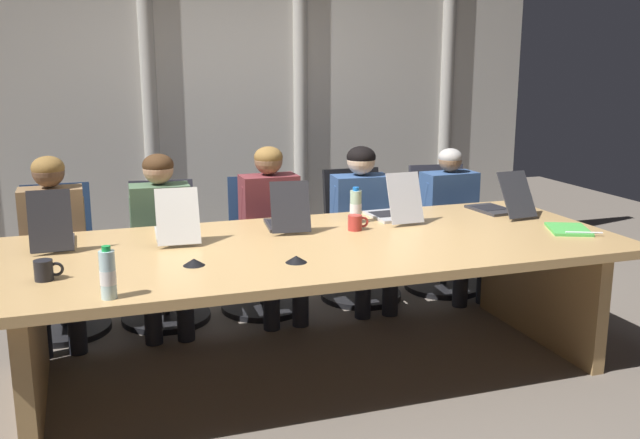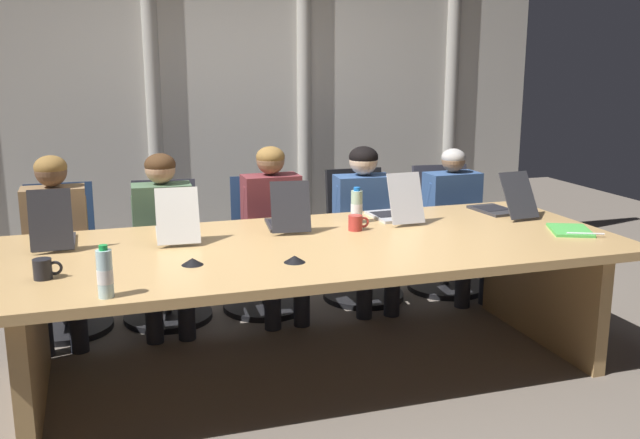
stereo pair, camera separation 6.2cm
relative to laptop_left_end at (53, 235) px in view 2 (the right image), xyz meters
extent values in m
plane|color=#6B6056|center=(1.37, -0.37, -0.81)|extent=(10.72, 10.72, 0.00)
cube|color=tan|center=(1.37, -0.37, -0.09)|extent=(3.49, 1.41, 0.05)
cube|color=black|center=(1.37, -0.37, -0.15)|extent=(2.96, 0.10, 0.06)
cube|color=tan|center=(-0.13, -0.37, -0.46)|extent=(0.08, 1.19, 0.70)
cube|color=tan|center=(2.86, -0.37, -0.46)|extent=(0.08, 1.19, 0.70)
cube|color=beige|center=(1.37, 1.79, 0.59)|extent=(5.36, 0.10, 2.81)
cylinder|color=#A39E96|center=(0.71, 1.73, 0.59)|extent=(0.12, 0.12, 2.76)
cylinder|color=#A39E96|center=(1.94, 1.73, 0.59)|extent=(0.12, 0.12, 2.76)
cylinder|color=#A39E96|center=(3.30, 1.73, 0.59)|extent=(0.12, 0.12, 2.76)
cube|color=#2D2D33|center=(0.00, 0.06, -0.06)|extent=(0.22, 0.34, 0.02)
cube|color=black|center=(0.00, 0.09, -0.05)|extent=(0.18, 0.19, 0.00)
cube|color=#2D2D33|center=(0.00, -0.14, 0.11)|extent=(0.22, 0.07, 0.32)
cube|color=black|center=(0.00, -0.13, 0.11)|extent=(0.19, 0.05, 0.29)
cube|color=beige|center=(0.67, 0.08, -0.06)|extent=(0.25, 0.35, 0.02)
cube|color=black|center=(0.67, 0.10, -0.05)|extent=(0.21, 0.20, 0.00)
cube|color=beige|center=(0.65, -0.17, 0.10)|extent=(0.24, 0.17, 0.29)
cube|color=black|center=(0.65, -0.16, 0.10)|extent=(0.22, 0.15, 0.26)
cube|color=#2D2D33|center=(1.33, 0.08, -0.06)|extent=(0.27, 0.34, 0.02)
cube|color=black|center=(1.33, 0.10, -0.05)|extent=(0.21, 0.20, 0.00)
cube|color=#2D2D33|center=(1.30, -0.12, 0.10)|extent=(0.24, 0.12, 0.29)
cube|color=black|center=(1.30, -0.12, 0.10)|extent=(0.21, 0.11, 0.26)
cube|color=#BCBCC1|center=(2.03, 0.10, -0.06)|extent=(0.23, 0.34, 0.02)
cube|color=black|center=(2.03, 0.12, -0.05)|extent=(0.19, 0.19, 0.00)
cube|color=#BCBCC1|center=(2.03, -0.12, 0.10)|extent=(0.22, 0.12, 0.30)
cube|color=black|center=(2.03, -0.11, 0.11)|extent=(0.20, 0.10, 0.27)
cube|color=#2D2D33|center=(2.76, 0.06, -0.06)|extent=(0.24, 0.35, 0.02)
cube|color=black|center=(2.76, 0.08, -0.05)|extent=(0.20, 0.20, 0.00)
cube|color=#2D2D33|center=(2.79, -0.19, 0.09)|extent=(0.23, 0.18, 0.28)
cube|color=black|center=(2.79, -0.18, 0.09)|extent=(0.21, 0.16, 0.25)
cube|color=navy|center=(-0.01, 0.70, -0.40)|extent=(0.49, 0.49, 0.08)
cube|color=navy|center=(0.00, 0.92, -0.11)|extent=(0.43, 0.13, 0.49)
cylinder|color=#262628|center=(-0.01, 0.70, -0.61)|extent=(0.05, 0.05, 0.33)
cylinder|color=black|center=(-0.01, 0.70, -0.79)|extent=(0.60, 0.60, 0.04)
cube|color=#2D2D38|center=(0.65, 0.70, -0.40)|extent=(0.54, 0.54, 0.08)
cube|color=#2D2D38|center=(0.68, 0.92, -0.12)|extent=(0.44, 0.17, 0.48)
cylinder|color=#262628|center=(0.65, 0.70, -0.61)|extent=(0.05, 0.05, 0.33)
cylinder|color=black|center=(0.65, 0.70, -0.79)|extent=(0.60, 0.60, 0.04)
cube|color=navy|center=(1.34, 0.70, -0.40)|extent=(0.55, 0.55, 0.08)
cube|color=navy|center=(1.37, 0.92, -0.13)|extent=(0.44, 0.18, 0.47)
cylinder|color=#262628|center=(1.34, 0.70, -0.61)|extent=(0.05, 0.05, 0.33)
cylinder|color=black|center=(1.34, 0.70, -0.79)|extent=(0.60, 0.60, 0.04)
cube|color=black|center=(2.09, 0.70, -0.40)|extent=(0.49, 0.49, 0.08)
cube|color=black|center=(2.09, 0.92, -0.12)|extent=(0.43, 0.13, 0.49)
cylinder|color=#262628|center=(2.09, 0.70, -0.61)|extent=(0.05, 0.05, 0.33)
cylinder|color=black|center=(2.09, 0.70, -0.79)|extent=(0.60, 0.60, 0.04)
cube|color=#2D2D38|center=(2.78, 0.70, -0.40)|extent=(0.54, 0.54, 0.08)
cube|color=#2D2D38|center=(2.81, 0.92, -0.12)|extent=(0.44, 0.17, 0.49)
cylinder|color=#262628|center=(2.78, 0.70, -0.61)|extent=(0.05, 0.05, 0.33)
cylinder|color=black|center=(2.78, 0.70, -0.79)|extent=(0.60, 0.60, 0.04)
cube|color=olive|center=(-0.02, 0.68, -0.11)|extent=(0.39, 0.22, 0.51)
sphere|color=brown|center=(-0.02, 0.68, 0.25)|extent=(0.20, 0.20, 0.20)
ellipsoid|color=olive|center=(-0.02, 0.68, 0.27)|extent=(0.20, 0.20, 0.15)
cylinder|color=olive|center=(0.14, 0.68, -0.04)|extent=(0.07, 0.14, 0.27)
cylinder|color=brown|center=(0.14, 0.47, -0.16)|extent=(0.07, 0.30, 0.06)
cylinder|color=olive|center=(-0.19, 0.68, -0.04)|extent=(0.07, 0.14, 0.27)
cylinder|color=brown|center=(-0.19, 0.47, -0.16)|extent=(0.07, 0.30, 0.06)
cylinder|color=#262833|center=(0.08, 0.48, -0.39)|extent=(0.13, 0.40, 0.13)
cylinder|color=#262833|center=(0.08, 0.30, -0.60)|extent=(0.11, 0.11, 0.43)
cylinder|color=#262833|center=(-0.12, 0.48, -0.39)|extent=(0.13, 0.40, 0.13)
cylinder|color=#262833|center=(-0.12, 0.30, -0.60)|extent=(0.11, 0.11, 0.43)
cube|color=#4C6B4C|center=(0.65, 0.68, -0.12)|extent=(0.39, 0.24, 0.49)
sphere|color=tan|center=(0.65, 0.68, 0.23)|extent=(0.20, 0.20, 0.20)
ellipsoid|color=#472D19|center=(0.65, 0.68, 0.26)|extent=(0.20, 0.20, 0.15)
cylinder|color=#4C6B4C|center=(0.81, 0.68, -0.06)|extent=(0.08, 0.14, 0.27)
cylinder|color=tan|center=(0.80, 0.47, -0.18)|extent=(0.08, 0.30, 0.06)
cylinder|color=#4C6B4C|center=(0.48, 0.69, -0.06)|extent=(0.08, 0.14, 0.27)
cylinder|color=tan|center=(0.48, 0.48, -0.18)|extent=(0.08, 0.30, 0.06)
cylinder|color=#262833|center=(0.74, 0.48, -0.39)|extent=(0.15, 0.41, 0.13)
cylinder|color=#262833|center=(0.73, 0.30, -0.60)|extent=(0.11, 0.11, 0.43)
cylinder|color=#262833|center=(0.54, 0.49, -0.39)|extent=(0.15, 0.41, 0.13)
cylinder|color=#262833|center=(0.53, 0.31, -0.60)|extent=(0.11, 0.11, 0.43)
cube|color=brown|center=(1.39, 0.68, -0.10)|extent=(0.39, 0.23, 0.51)
sphere|color=#8C6647|center=(1.39, 0.68, 0.26)|extent=(0.19, 0.19, 0.19)
ellipsoid|color=olive|center=(1.39, 0.68, 0.28)|extent=(0.20, 0.20, 0.14)
cylinder|color=brown|center=(1.55, 0.69, -0.04)|extent=(0.07, 0.14, 0.27)
cylinder|color=#8C6647|center=(1.55, 0.48, -0.15)|extent=(0.07, 0.30, 0.06)
cylinder|color=brown|center=(1.22, 0.68, -0.04)|extent=(0.07, 0.14, 0.27)
cylinder|color=#8C6647|center=(1.23, 0.47, -0.15)|extent=(0.07, 0.30, 0.06)
cylinder|color=#262833|center=(1.49, 0.48, -0.39)|extent=(0.14, 0.40, 0.13)
cylinder|color=#262833|center=(1.49, 0.30, -0.60)|extent=(0.11, 0.11, 0.43)
cylinder|color=#262833|center=(1.29, 0.48, -0.39)|extent=(0.14, 0.40, 0.13)
cylinder|color=#262833|center=(1.29, 0.30, -0.60)|extent=(0.11, 0.11, 0.43)
cube|color=#335184|center=(2.07, 0.68, -0.12)|extent=(0.42, 0.25, 0.48)
sphere|color=beige|center=(2.07, 0.68, 0.22)|extent=(0.20, 0.20, 0.20)
ellipsoid|color=black|center=(2.07, 0.68, 0.25)|extent=(0.21, 0.21, 0.15)
cylinder|color=#335184|center=(2.24, 0.67, -0.07)|extent=(0.08, 0.14, 0.27)
cylinder|color=beige|center=(2.22, 0.46, -0.19)|extent=(0.08, 0.30, 0.06)
cylinder|color=#335184|center=(1.90, 0.69, -0.07)|extent=(0.08, 0.14, 0.27)
cylinder|color=beige|center=(1.88, 0.49, -0.19)|extent=(0.08, 0.30, 0.06)
cylinder|color=#262833|center=(2.15, 0.48, -0.39)|extent=(0.16, 0.41, 0.13)
cylinder|color=#262833|center=(2.14, 0.30, -0.60)|extent=(0.11, 0.11, 0.43)
cylinder|color=#262833|center=(1.95, 0.49, -0.39)|extent=(0.16, 0.41, 0.13)
cylinder|color=#262833|center=(1.94, 0.31, -0.60)|extent=(0.11, 0.11, 0.43)
cube|color=#335184|center=(2.78, 0.68, -0.13)|extent=(0.41, 0.23, 0.46)
sphere|color=#8C6647|center=(2.78, 0.68, 0.19)|extent=(0.18, 0.18, 0.18)
ellipsoid|color=#B2ADA8|center=(2.78, 0.68, 0.22)|extent=(0.18, 0.18, 0.13)
cylinder|color=#335184|center=(2.95, 0.69, -0.09)|extent=(0.07, 0.14, 0.27)
cylinder|color=#8C6647|center=(2.96, 0.48, -0.20)|extent=(0.07, 0.30, 0.06)
cylinder|color=#335184|center=(2.61, 0.68, -0.09)|extent=(0.07, 0.14, 0.27)
cylinder|color=#8C6647|center=(2.62, 0.47, -0.20)|extent=(0.07, 0.30, 0.06)
cylinder|color=#262833|center=(2.89, 0.49, -0.39)|extent=(0.14, 0.40, 0.13)
cylinder|color=#262833|center=(2.89, 0.31, -0.60)|extent=(0.11, 0.11, 0.43)
cylinder|color=#262833|center=(2.69, 0.48, -0.39)|extent=(0.14, 0.40, 0.13)
cylinder|color=#262833|center=(2.69, 0.30, -0.60)|extent=(0.11, 0.11, 0.43)
cylinder|color=#ADD1B2|center=(1.77, 0.03, 0.04)|extent=(0.07, 0.07, 0.20)
cylinder|color=white|center=(1.77, 0.03, 0.03)|extent=(0.07, 0.07, 0.06)
cylinder|color=blue|center=(1.77, 0.03, 0.15)|extent=(0.04, 0.04, 0.02)
cylinder|color=silver|center=(0.25, -0.96, 0.04)|extent=(0.07, 0.07, 0.21)
cylinder|color=white|center=(0.25, -0.96, 0.03)|extent=(0.07, 0.07, 0.06)
cylinder|color=green|center=(0.25, -0.96, 0.16)|extent=(0.04, 0.04, 0.02)
cylinder|color=black|center=(-0.02, -0.61, -0.02)|extent=(0.09, 0.09, 0.10)
torus|color=black|center=(0.03, -0.61, -0.02)|extent=(0.07, 0.01, 0.07)
cylinder|color=#B2332D|center=(1.69, -0.16, -0.02)|extent=(0.08, 0.08, 0.09)
torus|color=#B2332D|center=(1.75, -0.16, -0.02)|extent=(0.07, 0.01, 0.07)
cone|color=black|center=(1.16, -0.70, -0.05)|extent=(0.11, 0.11, 0.03)
cone|color=black|center=(0.67, -0.59, -0.05)|extent=(0.11, 0.11, 0.03)
cube|color=#4CB74C|center=(2.89, -0.58, -0.06)|extent=(0.32, 0.36, 0.02)
cylinder|color=silver|center=(2.89, -0.71, -0.04)|extent=(0.20, 0.10, 0.01)
camera|label=1|loc=(0.18, -3.98, 0.94)|focal=39.83mm
camera|label=2|loc=(0.24, -4.00, 0.94)|focal=39.83mm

